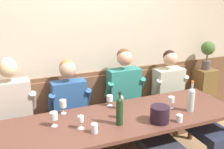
# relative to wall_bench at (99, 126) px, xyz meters

# --- Properties ---
(room_wall_back) EXTENTS (6.80, 0.08, 2.80)m
(room_wall_back) POSITION_rel_wall_bench_xyz_m (0.00, 0.26, 1.12)
(room_wall_back) COLOR #C3B39C
(room_wall_back) RESTS_ON ground
(wood_wainscot_panel) EXTENTS (6.80, 0.03, 0.99)m
(wood_wainscot_panel) POSITION_rel_wall_bench_xyz_m (0.00, 0.21, 0.21)
(wood_wainscot_panel) COLOR brown
(wood_wainscot_panel) RESTS_ON ground
(wall_bench) EXTENTS (2.97, 0.42, 0.94)m
(wall_bench) POSITION_rel_wall_bench_xyz_m (0.00, 0.00, 0.00)
(wall_bench) COLOR brown
(wall_bench) RESTS_ON ground
(dining_table) EXTENTS (2.67, 0.85, 0.74)m
(dining_table) POSITION_rel_wall_bench_xyz_m (0.00, -0.72, 0.39)
(dining_table) COLOR brown
(dining_table) RESTS_ON ground
(person_center_right_seat) EXTENTS (0.54, 1.31, 1.34)m
(person_center_right_seat) POSITION_rel_wall_bench_xyz_m (-1.06, -0.37, 0.36)
(person_center_right_seat) COLOR #2A2933
(person_center_right_seat) RESTS_ON ground
(person_right_seat) EXTENTS (0.53, 1.31, 1.26)m
(person_right_seat) POSITION_rel_wall_bench_xyz_m (-0.39, -0.40, 0.32)
(person_right_seat) COLOR #303032
(person_right_seat) RESTS_ON ground
(person_center_left_seat) EXTENTS (0.54, 1.31, 1.33)m
(person_center_left_seat) POSITION_rel_wall_bench_xyz_m (0.37, -0.38, 0.35)
(person_center_left_seat) COLOR #273139
(person_center_left_seat) RESTS_ON ground
(person_left_seat) EXTENTS (0.52, 1.32, 1.25)m
(person_left_seat) POSITION_rel_wall_bench_xyz_m (1.08, -0.38, 0.32)
(person_left_seat) COLOR #352B38
(person_left_seat) RESTS_ON ground
(ice_bucket) EXTENTS (0.20, 0.20, 0.17)m
(ice_bucket) POSITION_rel_wall_bench_xyz_m (0.33, -0.97, 0.55)
(ice_bucket) COLOR black
(ice_bucket) RESTS_ON dining_table
(wine_bottle_green_tall) EXTENTS (0.08, 0.08, 0.36)m
(wine_bottle_green_tall) POSITION_rel_wall_bench_xyz_m (0.80, -0.88, 0.61)
(wine_bottle_green_tall) COLOR #B2C1C1
(wine_bottle_green_tall) RESTS_ON dining_table
(wine_bottle_amber_mid) EXTENTS (0.07, 0.07, 0.36)m
(wine_bottle_amber_mid) POSITION_rel_wall_bench_xyz_m (-0.08, -0.86, 0.62)
(wine_bottle_amber_mid) COLOR #1C3A1E
(wine_bottle_amber_mid) RESTS_ON dining_table
(wine_glass_center_rear) EXTENTS (0.06, 0.06, 0.13)m
(wine_glass_center_rear) POSITION_rel_wall_bench_xyz_m (-0.01, -0.73, 0.55)
(wine_glass_center_rear) COLOR silver
(wine_glass_center_rear) RESTS_ON dining_table
(wine_glass_center_front) EXTENTS (0.06, 0.06, 0.14)m
(wine_glass_center_front) POSITION_rel_wall_bench_xyz_m (-0.46, -0.79, 0.56)
(wine_glass_center_front) COLOR silver
(wine_glass_center_front) RESTS_ON dining_table
(wine_glass_left_end) EXTENTS (0.07, 0.07, 0.13)m
(wine_glass_left_end) POSITION_rel_wall_bench_xyz_m (0.01, -0.39, 0.55)
(wine_glass_left_end) COLOR silver
(wine_glass_left_end) RESTS_ON dining_table
(wine_glass_by_bottle) EXTENTS (0.07, 0.07, 0.16)m
(wine_glass_by_bottle) POSITION_rel_wall_bench_xyz_m (-0.55, -0.39, 0.57)
(wine_glass_by_bottle) COLOR silver
(wine_glass_by_bottle) RESTS_ON dining_table
(wine_glass_mid_left) EXTENTS (0.06, 0.06, 0.15)m
(wine_glass_mid_left) POSITION_rel_wall_bench_xyz_m (0.09, -0.53, 0.57)
(wine_glass_mid_left) COLOR silver
(wine_glass_mid_left) RESTS_ON dining_table
(wine_glass_mid_right) EXTENTS (0.08, 0.08, 0.15)m
(wine_glass_mid_right) POSITION_rel_wall_bench_xyz_m (-0.70, -0.64, 0.57)
(wine_glass_mid_right) COLOR silver
(wine_glass_mid_right) RESTS_ON dining_table
(wine_glass_right_end) EXTENTS (0.08, 0.08, 0.14)m
(wine_glass_right_end) POSITION_rel_wall_bench_xyz_m (0.64, -0.73, 0.56)
(wine_glass_right_end) COLOR silver
(wine_glass_right_end) RESTS_ON dining_table
(water_tumbler_center) EXTENTS (0.07, 0.07, 0.10)m
(water_tumbler_center) POSITION_rel_wall_bench_xyz_m (-0.37, -0.93, 0.51)
(water_tumbler_center) COLOR silver
(water_tumbler_center) RESTS_ON dining_table
(water_tumbler_left) EXTENTS (0.07, 0.07, 0.08)m
(water_tumbler_left) POSITION_rel_wall_bench_xyz_m (0.52, -1.05, 0.50)
(water_tumbler_left) COLOR silver
(water_tumbler_left) RESTS_ON dining_table
(corner_pedestal) EXTENTS (0.28, 0.28, 0.88)m
(corner_pedestal) POSITION_rel_wall_bench_xyz_m (1.79, 0.03, 0.16)
(corner_pedestal) COLOR brown
(corner_pedestal) RESTS_ON ground
(potted_plant) EXTENTS (0.21, 0.21, 0.43)m
(potted_plant) POSITION_rel_wall_bench_xyz_m (1.79, 0.03, 0.87)
(potted_plant) COLOR #514541
(potted_plant) RESTS_ON corner_pedestal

